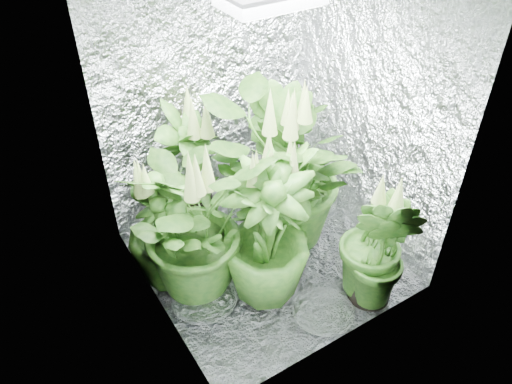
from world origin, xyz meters
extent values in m
plane|color=white|center=(0.00, 0.00, 0.00)|extent=(1.60, 1.60, 0.00)
cube|color=white|center=(0.00, 0.80, 1.00)|extent=(1.60, 0.02, 2.00)
cube|color=white|center=(0.00, -0.80, 1.00)|extent=(1.60, 0.02, 2.00)
cube|color=white|center=(-0.80, 0.00, 1.00)|extent=(0.02, 1.60, 2.00)
cube|color=white|center=(0.80, 0.00, 1.00)|extent=(0.02, 1.60, 2.00)
cube|color=white|center=(0.00, 0.00, 1.79)|extent=(0.46, 0.26, 0.01)
cylinder|color=black|center=(-0.49, 0.06, 0.14)|extent=(0.30, 0.30, 0.27)
cylinder|color=#432E19|center=(-0.49, 0.06, 0.26)|extent=(0.28, 0.28, 0.03)
imported|color=#123E12|center=(-0.49, 0.06, 0.54)|extent=(1.03, 1.03, 1.01)
cone|color=#7A9B4B|center=(-0.49, 0.06, 0.98)|extent=(0.10, 0.10, 0.27)
cylinder|color=black|center=(-0.26, 0.63, 0.14)|extent=(0.32, 0.32, 0.29)
cylinder|color=#432E19|center=(-0.26, 0.63, 0.27)|extent=(0.29, 0.29, 0.03)
imported|color=#123E12|center=(-0.26, 0.63, 0.53)|extent=(0.72, 0.72, 0.99)
cone|color=#7A9B4B|center=(-0.26, 0.63, 0.96)|extent=(0.10, 0.10, 0.29)
cylinder|color=black|center=(0.35, 0.30, 0.13)|extent=(0.28, 0.28, 0.25)
cylinder|color=#432E19|center=(0.35, 0.30, 0.24)|extent=(0.26, 0.26, 0.03)
imported|color=#123E12|center=(0.35, 0.30, 0.56)|extent=(0.76, 0.76, 1.06)
cone|color=#7A9B4B|center=(0.35, 0.30, 1.03)|extent=(0.09, 0.09, 0.25)
cylinder|color=black|center=(-0.64, 0.21, 0.11)|extent=(0.25, 0.25, 0.23)
cylinder|color=#432E19|center=(-0.64, 0.21, 0.21)|extent=(0.23, 0.23, 0.03)
imported|color=#123E12|center=(-0.64, 0.21, 0.47)|extent=(0.70, 0.70, 0.88)
cone|color=#7A9B4B|center=(-0.64, 0.21, 0.85)|extent=(0.08, 0.08, 0.23)
cylinder|color=black|center=(0.21, 0.08, 0.14)|extent=(0.31, 0.31, 0.28)
cylinder|color=#432E19|center=(0.21, 0.08, 0.26)|extent=(0.29, 0.29, 0.03)
imported|color=#123E12|center=(0.21, 0.08, 0.61)|extent=(1.12, 1.12, 1.15)
cone|color=#7A9B4B|center=(0.21, 0.08, 1.11)|extent=(0.10, 0.10, 0.28)
cylinder|color=black|center=(0.06, -0.14, 0.12)|extent=(0.27, 0.27, 0.24)
cylinder|color=#432E19|center=(0.06, -0.14, 0.22)|extent=(0.25, 0.25, 0.03)
imported|color=#123E12|center=(0.06, -0.14, 0.53)|extent=(0.75, 0.75, 1.01)
cone|color=#7A9B4B|center=(0.06, -0.14, 0.98)|extent=(0.09, 0.09, 0.24)
cylinder|color=black|center=(0.39, -0.64, 0.12)|extent=(0.28, 0.28, 0.25)
cylinder|color=#432E19|center=(0.39, -0.64, 0.23)|extent=(0.26, 0.26, 0.03)
imported|color=#123E12|center=(0.39, -0.64, 0.47)|extent=(0.59, 0.59, 0.88)
cone|color=#7A9B4B|center=(0.39, -0.64, 0.85)|extent=(0.09, 0.09, 0.25)
cylinder|color=black|center=(-0.16, -0.25, 0.13)|extent=(0.28, 0.28, 0.25)
cylinder|color=#432E19|center=(-0.16, -0.25, 0.24)|extent=(0.26, 0.26, 0.03)
imported|color=#123E12|center=(-0.16, -0.25, 0.52)|extent=(0.77, 0.77, 0.98)
cone|color=#7A9B4B|center=(-0.16, -0.25, 0.95)|extent=(0.09, 0.09, 0.25)
cylinder|color=black|center=(0.64, 0.62, 0.04)|extent=(0.13, 0.13, 0.07)
cylinder|color=black|center=(0.64, 0.62, 0.19)|extent=(0.12, 0.12, 0.09)
cylinder|color=#4C4C51|center=(0.59, 0.60, 0.19)|extent=(0.11, 0.27, 0.28)
torus|color=#4C4C51|center=(0.59, 0.60, 0.19)|extent=(0.12, 0.27, 0.29)
cube|color=white|center=(0.45, -0.67, 0.30)|extent=(0.06, 0.03, 0.09)
camera|label=1|loc=(-1.40, -2.11, 2.57)|focal=35.00mm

